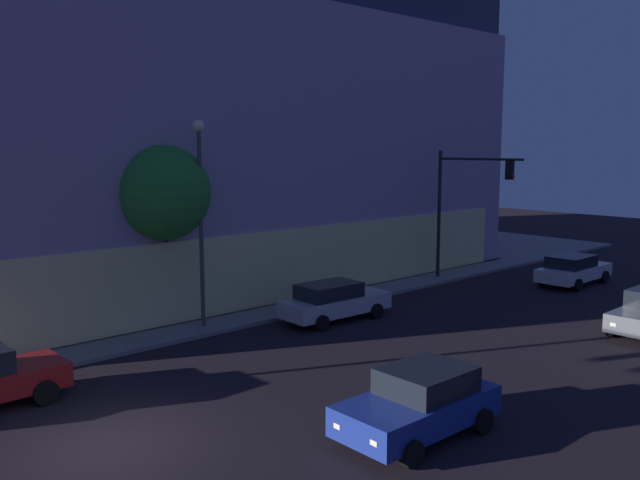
% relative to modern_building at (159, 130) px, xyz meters
% --- Properties ---
extents(ground_plane, '(120.00, 120.00, 0.00)m').
position_rel_modern_building_xyz_m(ground_plane, '(-12.94, -20.60, -7.86)').
color(ground_plane, black).
extents(modern_building, '(31.82, 25.48, 15.87)m').
position_rel_modern_building_xyz_m(modern_building, '(0.00, 0.00, 0.00)').
color(modern_building, '#4C4C51').
rests_on(modern_building, ground).
extents(traffic_light_far_corner, '(0.58, 4.62, 6.58)m').
position_rel_modern_building_xyz_m(traffic_light_far_corner, '(8.65, -14.91, -3.32)').
color(traffic_light_far_corner, black).
rests_on(traffic_light_far_corner, sidewalk_corner).
extents(street_lamp_sidewalk, '(0.44, 0.44, 7.73)m').
position_rel_modern_building_xyz_m(street_lamp_sidewalk, '(-5.87, -13.55, -2.84)').
color(street_lamp_sidewalk, '#444444').
rests_on(street_lamp_sidewalk, sidewalk_corner).
extents(sidewalk_tree, '(3.59, 3.59, 6.84)m').
position_rel_modern_building_xyz_m(sidewalk_tree, '(-6.77, -12.40, -2.69)').
color(sidewalk_tree, '#53351E').
rests_on(sidewalk_tree, sidewalk_corner).
extents(car_blue, '(4.24, 2.18, 1.64)m').
position_rel_modern_building_xyz_m(car_blue, '(-7.10, -25.03, -7.04)').
color(car_blue, navy).
rests_on(car_blue, ground).
extents(car_silver, '(4.73, 2.11, 1.54)m').
position_rel_modern_building_xyz_m(car_silver, '(-1.26, -15.89, -7.07)').
color(car_silver, '#B7BABF').
rests_on(car_silver, ground).
extents(car_white, '(4.78, 2.12, 1.52)m').
position_rel_modern_building_xyz_m(car_white, '(12.45, -18.98, -7.08)').
color(car_white, silver).
rests_on(car_white, ground).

